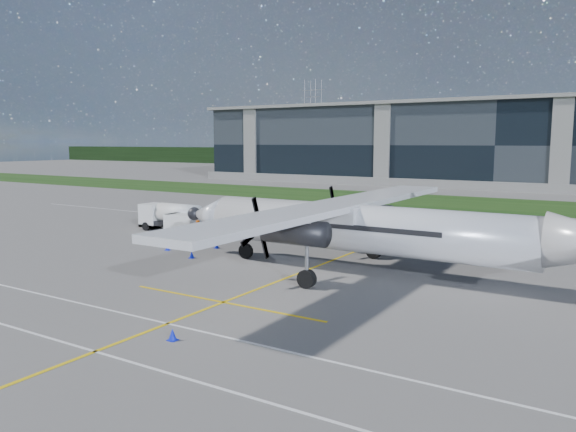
{
  "coord_description": "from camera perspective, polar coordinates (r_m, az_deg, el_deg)",
  "views": [
    {
      "loc": [
        20.54,
        -27.83,
        8.15
      ],
      "look_at": [
        1.18,
        3.16,
        3.3
      ],
      "focal_mm": 35.0,
      "sensor_mm": 36.0,
      "label": 1
    }
  ],
  "objects": [
    {
      "name": "ground",
      "position": [
        71.34,
        15.04,
        0.75
      ],
      "size": [
        400.0,
        400.0,
        0.0
      ],
      "primitive_type": "plane",
      "color": "#5C5957",
      "rests_on": "ground"
    },
    {
      "name": "grass_strip",
      "position": [
        78.98,
        16.74,
        1.34
      ],
      "size": [
        400.0,
        18.0,
        0.04
      ],
      "primitive_type": "cube",
      "color": "#15380F",
      "rests_on": "ground"
    },
    {
      "name": "terminal_building",
      "position": [
        109.77,
        21.35,
        6.71
      ],
      "size": [
        120.0,
        20.0,
        15.0
      ],
      "primitive_type": "cube",
      "color": "black",
      "rests_on": "ground"
    },
    {
      "name": "tree_line",
      "position": [
        169.16,
        25.1,
        5.11
      ],
      "size": [
        400.0,
        6.0,
        6.0
      ],
      "primitive_type": "cube",
      "color": "black",
      "rests_on": "ground"
    },
    {
      "name": "pylon_west",
      "position": [
        204.4,
        2.54,
        9.48
      ],
      "size": [
        9.0,
        4.6,
        30.0
      ],
      "primitive_type": null,
      "color": "gray",
      "rests_on": "ground"
    },
    {
      "name": "yellow_taxiway_centerline",
      "position": [
        42.49,
        6.99,
        -3.54
      ],
      "size": [
        0.2,
        70.0,
        0.01
      ],
      "primitive_type": "cube",
      "color": "yellow",
      "rests_on": "ground"
    },
    {
      "name": "white_lane_line",
      "position": [
        26.07,
        -23.25,
        -11.27
      ],
      "size": [
        90.0,
        0.15,
        0.01
      ],
      "primitive_type": "cube",
      "color": "white",
      "rests_on": "ground"
    },
    {
      "name": "turboprop_aircraft",
      "position": [
        34.09,
        9.12,
        1.5
      ],
      "size": [
        29.59,
        30.69,
        9.21
      ],
      "primitive_type": null,
      "color": "silver",
      "rests_on": "ground"
    },
    {
      "name": "fuel_tanker_truck",
      "position": [
        52.72,
        -12.14,
        -0.09
      ],
      "size": [
        6.86,
        2.23,
        2.57
      ],
      "primitive_type": null,
      "color": "white",
      "rests_on": "ground"
    },
    {
      "name": "baggage_tug",
      "position": [
        49.27,
        -10.61,
        -0.95
      ],
      "size": [
        3.21,
        1.93,
        1.93
      ],
      "primitive_type": null,
      "color": "white",
      "rests_on": "ground"
    },
    {
      "name": "ground_crew_person",
      "position": [
        45.9,
        -9.06,
        -1.4
      ],
      "size": [
        0.8,
        0.99,
        2.14
      ],
      "primitive_type": "imported",
      "rotation": [
        0.0,
        0.0,
        1.79
      ],
      "color": "#F25907",
      "rests_on": "ground"
    },
    {
      "name": "safety_cone_portwing",
      "position": [
        24.13,
        -11.65,
        -11.71
      ],
      "size": [
        0.36,
        0.36,
        0.5
      ],
      "primitive_type": "cone",
      "color": "#0C1ACE",
      "rests_on": "ground"
    },
    {
      "name": "safety_cone_nose_stbd",
      "position": [
        43.57,
        -7.26,
        -2.94
      ],
      "size": [
        0.36,
        0.36,
        0.5
      ],
      "primitive_type": "cone",
      "color": "#0C1ACE",
      "rests_on": "ground"
    },
    {
      "name": "safety_cone_nose_port",
      "position": [
        40.14,
        -9.76,
        -3.89
      ],
      "size": [
        0.36,
        0.36,
        0.5
      ],
      "primitive_type": "cone",
      "color": "#0C1ACE",
      "rests_on": "ground"
    },
    {
      "name": "safety_cone_fwd",
      "position": [
        43.38,
        -12.14,
        -3.1
      ],
      "size": [
        0.36,
        0.36,
        0.5
      ],
      "primitive_type": "cone",
      "color": "#0C1ACE",
      "rests_on": "ground"
    }
  ]
}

